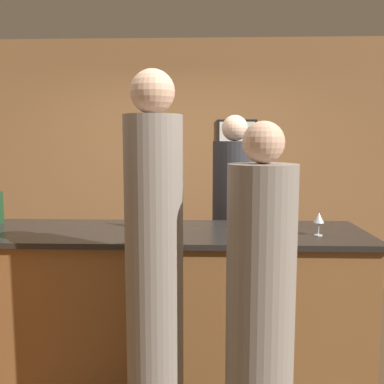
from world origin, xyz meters
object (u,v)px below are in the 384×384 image
(guest_0, at_px, (260,322))
(guest_2, at_px, (155,283))
(wine_bottle_2, at_px, (286,210))
(wine_bottle_1, at_px, (151,211))
(bartender, at_px, (234,235))

(guest_0, relative_size, guest_2, 0.88)
(guest_0, bearing_deg, wine_bottle_2, 73.83)
(guest_2, xyz_separation_m, wine_bottle_1, (-0.12, 0.77, 0.24))
(guest_2, bearing_deg, guest_0, -13.76)
(wine_bottle_2, bearing_deg, guest_0, -106.17)
(wine_bottle_2, bearing_deg, wine_bottle_1, -169.64)
(guest_2, bearing_deg, bartender, 71.86)
(wine_bottle_1, bearing_deg, wine_bottle_2, 10.36)
(bartender, height_order, guest_2, guest_2)
(guest_0, bearing_deg, guest_2, 166.24)
(bartender, distance_m, guest_2, 1.58)
(guest_0, xyz_separation_m, guest_2, (-0.52, 0.13, 0.14))
(bartender, relative_size, wine_bottle_1, 6.00)
(wine_bottle_2, bearing_deg, guest_2, -131.41)
(bartender, distance_m, wine_bottle_2, 0.73)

